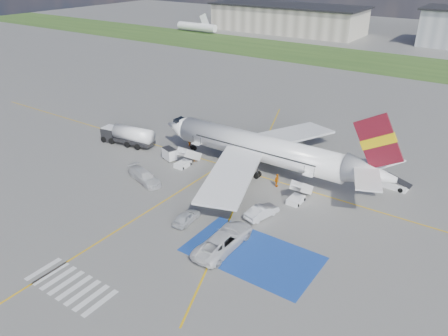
{
  "coord_description": "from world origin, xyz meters",
  "views": [
    {
      "loc": [
        28.7,
        -36.39,
        28.39
      ],
      "look_at": [
        -0.09,
        5.42,
        3.5
      ],
      "focal_mm": 35.0,
      "sensor_mm": 36.0,
      "label": 1
    }
  ],
  "objects_px": {
    "gpu_cart": "(169,154)",
    "car_silver_a": "(186,217)",
    "fuel_tanker": "(128,137)",
    "belt_loader": "(388,183)",
    "van_white_a": "(224,238)",
    "van_white_b": "(144,175)",
    "airliner": "(267,150)",
    "car_silver_b": "(262,212)"
  },
  "relations": [
    {
      "from": "gpu_cart",
      "to": "car_silver_a",
      "type": "distance_m",
      "value": 17.92
    },
    {
      "from": "gpu_cart",
      "to": "fuel_tanker",
      "type": "bearing_deg",
      "value": -165.23
    },
    {
      "from": "fuel_tanker",
      "to": "belt_loader",
      "type": "xyz_separation_m",
      "value": [
        39.66,
        9.78,
        -0.93
      ]
    },
    {
      "from": "gpu_cart",
      "to": "van_white_a",
      "type": "bearing_deg",
      "value": -16.08
    },
    {
      "from": "van_white_a",
      "to": "van_white_b",
      "type": "xyz_separation_m",
      "value": [
        -17.71,
        6.33,
        -0.23
      ]
    },
    {
      "from": "fuel_tanker",
      "to": "airliner",
      "type": "bearing_deg",
      "value": 2.5
    },
    {
      "from": "car_silver_a",
      "to": "fuel_tanker",
      "type": "bearing_deg",
      "value": -34.24
    },
    {
      "from": "fuel_tanker",
      "to": "belt_loader",
      "type": "height_order",
      "value": "fuel_tanker"
    },
    {
      "from": "gpu_cart",
      "to": "car_silver_b",
      "type": "xyz_separation_m",
      "value": [
        19.9,
        -6.14,
        -0.1
      ]
    },
    {
      "from": "car_silver_a",
      "to": "van_white_a",
      "type": "xyz_separation_m",
      "value": [
        6.4,
        -1.56,
        0.52
      ]
    },
    {
      "from": "fuel_tanker",
      "to": "car_silver_b",
      "type": "bearing_deg",
      "value": -20.87
    },
    {
      "from": "car_silver_a",
      "to": "van_white_b",
      "type": "distance_m",
      "value": 12.28
    },
    {
      "from": "airliner",
      "to": "van_white_a",
      "type": "relative_size",
      "value": 5.62
    },
    {
      "from": "gpu_cart",
      "to": "belt_loader",
      "type": "distance_m",
      "value": 31.88
    },
    {
      "from": "car_silver_a",
      "to": "van_white_a",
      "type": "distance_m",
      "value": 6.6
    },
    {
      "from": "fuel_tanker",
      "to": "van_white_b",
      "type": "distance_m",
      "value": 13.97
    },
    {
      "from": "airliner",
      "to": "van_white_a",
      "type": "height_order",
      "value": "airliner"
    },
    {
      "from": "airliner",
      "to": "fuel_tanker",
      "type": "relative_size",
      "value": 3.79
    },
    {
      "from": "car_silver_b",
      "to": "belt_loader",
      "type": "bearing_deg",
      "value": -107.07
    },
    {
      "from": "fuel_tanker",
      "to": "car_silver_a",
      "type": "xyz_separation_m",
      "value": [
        22.72,
        -12.83,
        -0.65
      ]
    },
    {
      "from": "airliner",
      "to": "van_white_a",
      "type": "bearing_deg",
      "value": -74.05
    },
    {
      "from": "gpu_cart",
      "to": "van_white_b",
      "type": "relative_size",
      "value": 0.51
    },
    {
      "from": "gpu_cart",
      "to": "car_silver_a",
      "type": "relative_size",
      "value": 0.63
    },
    {
      "from": "car_silver_b",
      "to": "van_white_a",
      "type": "xyz_separation_m",
      "value": [
        -0.33,
        -7.56,
        0.47
      ]
    },
    {
      "from": "fuel_tanker",
      "to": "van_white_a",
      "type": "bearing_deg",
      "value": -34.11
    },
    {
      "from": "airliner",
      "to": "van_white_b",
      "type": "relative_size",
      "value": 7.19
    },
    {
      "from": "fuel_tanker",
      "to": "car_silver_b",
      "type": "height_order",
      "value": "fuel_tanker"
    },
    {
      "from": "airliner",
      "to": "car_silver_a",
      "type": "bearing_deg",
      "value": -93.5
    },
    {
      "from": "car_silver_a",
      "to": "van_white_a",
      "type": "height_order",
      "value": "van_white_a"
    },
    {
      "from": "van_white_b",
      "to": "car_silver_b",
      "type": "bearing_deg",
      "value": -68.27
    },
    {
      "from": "gpu_cart",
      "to": "van_white_a",
      "type": "distance_m",
      "value": 23.89
    },
    {
      "from": "fuel_tanker",
      "to": "gpu_cart",
      "type": "height_order",
      "value": "fuel_tanker"
    },
    {
      "from": "airliner",
      "to": "van_white_b",
      "type": "xyz_separation_m",
      "value": [
        -12.36,
        -12.39,
        -2.39
      ]
    },
    {
      "from": "belt_loader",
      "to": "car_silver_a",
      "type": "distance_m",
      "value": 28.25
    },
    {
      "from": "car_silver_b",
      "to": "gpu_cart",
      "type": "bearing_deg",
      "value": -2.63
    },
    {
      "from": "car_silver_a",
      "to": "van_white_b",
      "type": "bearing_deg",
      "value": -27.64
    },
    {
      "from": "car_silver_b",
      "to": "van_white_a",
      "type": "height_order",
      "value": "van_white_a"
    },
    {
      "from": "fuel_tanker",
      "to": "car_silver_b",
      "type": "distance_m",
      "value": 30.24
    },
    {
      "from": "gpu_cart",
      "to": "car_silver_a",
      "type": "bearing_deg",
      "value": -23.75
    },
    {
      "from": "car_silver_b",
      "to": "van_white_b",
      "type": "relative_size",
      "value": 0.9
    },
    {
      "from": "gpu_cart",
      "to": "van_white_a",
      "type": "relative_size",
      "value": 0.4
    },
    {
      "from": "belt_loader",
      "to": "gpu_cart",
      "type": "bearing_deg",
      "value": -156.89
    }
  ]
}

